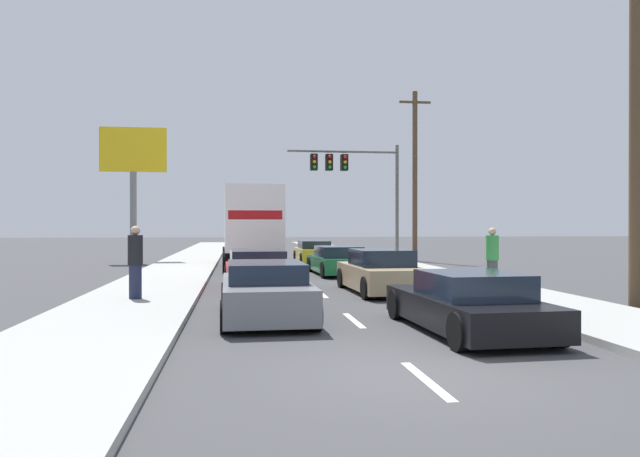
{
  "coord_description": "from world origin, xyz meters",
  "views": [
    {
      "loc": [
        -2.46,
        -8.01,
        2.05
      ],
      "look_at": [
        0.28,
        12.05,
        1.94
      ],
      "focal_mm": 33.62,
      "sensor_mm": 36.0,
      "label": 1
    }
  ],
  "objects_px": {
    "car_gray": "(265,292)",
    "pedestrian_near_corner": "(492,258)",
    "box_truck": "(251,225)",
    "car_yellow": "(314,253)",
    "car_tan": "(381,273)",
    "pedestrian_mid_block": "(135,262)",
    "car_green": "(338,261)",
    "roadside_billboard": "(133,168)",
    "utility_pole_near": "(635,110)",
    "utility_pole_mid": "(415,174)",
    "car_black": "(468,304)",
    "traffic_signal_mast": "(348,171)",
    "car_red": "(257,271)"
  },
  "relations": [
    {
      "from": "car_gray",
      "to": "pedestrian_near_corner",
      "type": "distance_m",
      "value": 8.03
    },
    {
      "from": "box_truck",
      "to": "car_yellow",
      "type": "distance_m",
      "value": 5.63
    },
    {
      "from": "car_tan",
      "to": "pedestrian_near_corner",
      "type": "xyz_separation_m",
      "value": [
        3.27,
        -0.64,
        0.46
      ]
    },
    {
      "from": "car_yellow",
      "to": "pedestrian_mid_block",
      "type": "xyz_separation_m",
      "value": [
        -6.67,
        -15.86,
        0.52
      ]
    },
    {
      "from": "car_yellow",
      "to": "pedestrian_near_corner",
      "type": "distance_m",
      "value": 15.21
    },
    {
      "from": "car_gray",
      "to": "car_green",
      "type": "height_order",
      "value": "car_gray"
    },
    {
      "from": "car_gray",
      "to": "car_yellow",
      "type": "bearing_deg",
      "value": 79.62
    },
    {
      "from": "car_green",
      "to": "pedestrian_mid_block",
      "type": "relative_size",
      "value": 2.43
    },
    {
      "from": "box_truck",
      "to": "roadside_billboard",
      "type": "relative_size",
      "value": 1.12
    },
    {
      "from": "utility_pole_near",
      "to": "utility_pole_mid",
      "type": "bearing_deg",
      "value": 89.63
    },
    {
      "from": "box_truck",
      "to": "utility_pole_mid",
      "type": "height_order",
      "value": "utility_pole_mid"
    },
    {
      "from": "car_black",
      "to": "utility_pole_mid",
      "type": "distance_m",
      "value": 22.81
    },
    {
      "from": "utility_pole_near",
      "to": "car_gray",
      "type": "bearing_deg",
      "value": -177.0
    },
    {
      "from": "car_yellow",
      "to": "car_black",
      "type": "distance_m",
      "value": 20.93
    },
    {
      "from": "car_gray",
      "to": "utility_pole_mid",
      "type": "xyz_separation_m",
      "value": [
        9.27,
        19.51,
        4.34
      ]
    },
    {
      "from": "car_yellow",
      "to": "roadside_billboard",
      "type": "relative_size",
      "value": 0.59
    },
    {
      "from": "car_gray",
      "to": "car_tan",
      "type": "bearing_deg",
      "value": 51.13
    },
    {
      "from": "box_truck",
      "to": "traffic_signal_mast",
      "type": "distance_m",
      "value": 9.68
    },
    {
      "from": "utility_pole_mid",
      "to": "pedestrian_mid_block",
      "type": "bearing_deg",
      "value": -126.95
    },
    {
      "from": "car_tan",
      "to": "utility_pole_mid",
      "type": "bearing_deg",
      "value": 69.52
    },
    {
      "from": "car_green",
      "to": "roadside_billboard",
      "type": "relative_size",
      "value": 0.62
    },
    {
      "from": "car_gray",
      "to": "utility_pole_near",
      "type": "xyz_separation_m",
      "value": [
        9.15,
        0.48,
        4.31
      ]
    },
    {
      "from": "pedestrian_near_corner",
      "to": "box_truck",
      "type": "bearing_deg",
      "value": 123.42
    },
    {
      "from": "car_yellow",
      "to": "traffic_signal_mast",
      "type": "distance_m",
      "value": 5.98
    },
    {
      "from": "car_yellow",
      "to": "utility_pole_near",
      "type": "relative_size",
      "value": 0.46
    },
    {
      "from": "car_gray",
      "to": "car_tan",
      "type": "xyz_separation_m",
      "value": [
        3.7,
        4.59,
        0.01
      ]
    },
    {
      "from": "car_red",
      "to": "traffic_signal_mast",
      "type": "relative_size",
      "value": 0.68
    },
    {
      "from": "car_gray",
      "to": "utility_pole_mid",
      "type": "distance_m",
      "value": 22.03
    },
    {
      "from": "utility_pole_mid",
      "to": "roadside_billboard",
      "type": "xyz_separation_m",
      "value": [
        -15.59,
        1.37,
        0.28
      ]
    },
    {
      "from": "car_gray",
      "to": "utility_pole_near",
      "type": "distance_m",
      "value": 10.13
    },
    {
      "from": "car_green",
      "to": "car_black",
      "type": "distance_m",
      "value": 13.56
    },
    {
      "from": "car_tan",
      "to": "roadside_billboard",
      "type": "relative_size",
      "value": 0.59
    },
    {
      "from": "traffic_signal_mast",
      "to": "roadside_billboard",
      "type": "height_order",
      "value": "roadside_billboard"
    },
    {
      "from": "roadside_billboard",
      "to": "car_tan",
      "type": "bearing_deg",
      "value": -58.4
    },
    {
      "from": "car_tan",
      "to": "traffic_signal_mast",
      "type": "relative_size",
      "value": 0.64
    },
    {
      "from": "box_truck",
      "to": "utility_pole_mid",
      "type": "bearing_deg",
      "value": 28.07
    },
    {
      "from": "car_red",
      "to": "car_gray",
      "type": "xyz_separation_m",
      "value": [
        0.01,
        -5.96,
        0.0
      ]
    },
    {
      "from": "pedestrian_near_corner",
      "to": "pedestrian_mid_block",
      "type": "distance_m",
      "value": 10.27
    },
    {
      "from": "car_yellow",
      "to": "car_green",
      "type": "xyz_separation_m",
      "value": [
        0.08,
        -7.38,
        -0.02
      ]
    },
    {
      "from": "car_red",
      "to": "car_yellow",
      "type": "height_order",
      "value": "car_red"
    },
    {
      "from": "car_gray",
      "to": "traffic_signal_mast",
      "type": "distance_m",
      "value": 22.86
    },
    {
      "from": "car_black",
      "to": "utility_pole_mid",
      "type": "bearing_deg",
      "value": 75.77
    },
    {
      "from": "roadside_billboard",
      "to": "pedestrian_near_corner",
      "type": "distance_m",
      "value": 21.91
    },
    {
      "from": "car_yellow",
      "to": "pedestrian_near_corner",
      "type": "relative_size",
      "value": 2.37
    },
    {
      "from": "box_truck",
      "to": "car_tan",
      "type": "height_order",
      "value": "box_truck"
    },
    {
      "from": "car_tan",
      "to": "traffic_signal_mast",
      "type": "xyz_separation_m",
      "value": [
        2.11,
        17.01,
        4.65
      ]
    },
    {
      "from": "car_yellow",
      "to": "utility_pole_mid",
      "type": "height_order",
      "value": "utility_pole_mid"
    },
    {
      "from": "car_red",
      "to": "car_green",
      "type": "bearing_deg",
      "value": 56.9
    },
    {
      "from": "box_truck",
      "to": "car_yellow",
      "type": "bearing_deg",
      "value": 50.52
    },
    {
      "from": "roadside_billboard",
      "to": "pedestrian_mid_block",
      "type": "bearing_deg",
      "value": -80.29
    }
  ]
}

